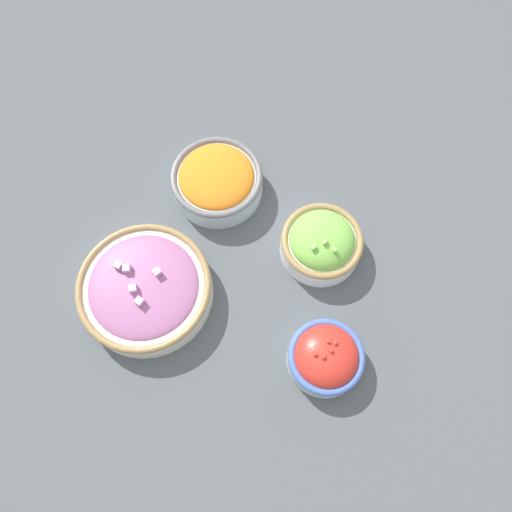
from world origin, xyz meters
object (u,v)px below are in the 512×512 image
at_px(bowl_cherry_tomatoes, 326,357).
at_px(bowl_red_onion, 145,288).
at_px(bowl_lettuce, 321,243).
at_px(bowl_carrots, 217,180).

bearing_deg(bowl_cherry_tomatoes, bowl_red_onion, 169.53).
bearing_deg(bowl_lettuce, bowl_red_onion, -154.10).
height_order(bowl_lettuce, bowl_carrots, bowl_lettuce).
relative_size(bowl_carrots, bowl_red_onion, 0.74).
bearing_deg(bowl_red_onion, bowl_lettuce, 25.90).
height_order(bowl_carrots, bowl_cherry_tomatoes, bowl_cherry_tomatoes).
xyz_separation_m(bowl_carrots, bowl_red_onion, (-0.07, -0.22, -0.00)).
xyz_separation_m(bowl_lettuce, bowl_red_onion, (-0.28, -0.13, -0.00)).
relative_size(bowl_lettuce, bowl_red_onion, 0.63).
distance_m(bowl_lettuce, bowl_red_onion, 0.31).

